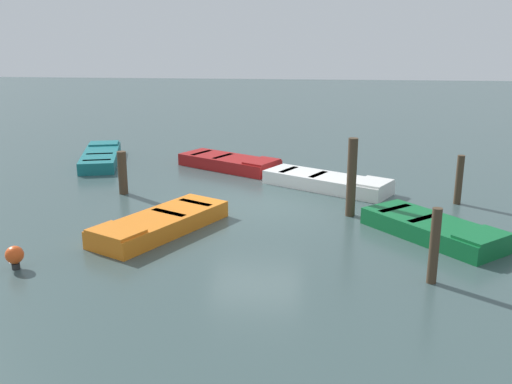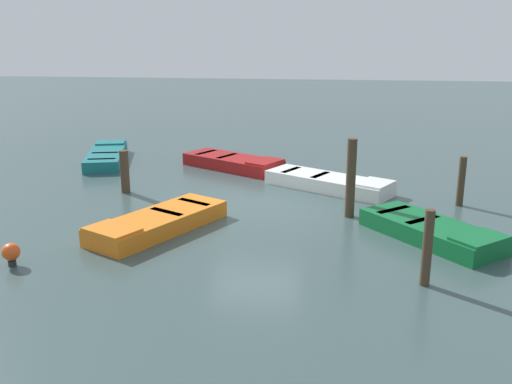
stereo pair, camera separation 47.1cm
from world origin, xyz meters
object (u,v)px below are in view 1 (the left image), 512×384
(mooring_piling_center, at_px, (434,246))
(mooring_piling_far_left, at_px, (352,178))
(rowboat_green, at_px, (433,229))
(rowboat_orange, at_px, (160,223))
(rowboat_red, at_px, (230,162))
(marker_buoy, at_px, (15,255))
(rowboat_white, at_px, (327,182))
(rowboat_teal, at_px, (101,157))
(mooring_piling_mid_left, at_px, (459,180))
(mooring_piling_far_right, at_px, (123,173))

(mooring_piling_center, relative_size, mooring_piling_far_left, 0.73)
(rowboat_green, distance_m, mooring_piling_center, 2.58)
(rowboat_orange, distance_m, mooring_piling_center, 6.24)
(rowboat_red, bearing_deg, mooring_piling_center, -29.46)
(rowboat_red, height_order, marker_buoy, marker_buoy)
(rowboat_green, height_order, mooring_piling_center, mooring_piling_center)
(rowboat_white, bearing_deg, rowboat_teal, -168.88)
(mooring_piling_center, xyz_separation_m, mooring_piling_mid_left, (1.69, 5.25, -0.06))
(rowboat_teal, relative_size, mooring_piling_far_left, 1.94)
(rowboat_white, height_order, mooring_piling_far_left, mooring_piling_far_left)
(mooring_piling_mid_left, bearing_deg, rowboat_white, 161.33)
(rowboat_green, distance_m, mooring_piling_far_right, 8.69)
(mooring_piling_mid_left, bearing_deg, mooring_piling_center, -107.87)
(rowboat_red, bearing_deg, mooring_piling_mid_left, 3.28)
(rowboat_orange, height_order, marker_buoy, marker_buoy)
(rowboat_green, height_order, rowboat_teal, same)
(rowboat_green, xyz_separation_m, mooring_piling_far_right, (-8.19, 2.88, 0.40))
(rowboat_orange, xyz_separation_m, mooring_piling_center, (5.79, -2.26, 0.52))
(rowboat_red, xyz_separation_m, marker_buoy, (-3.05, -8.84, 0.07))
(rowboat_green, relative_size, marker_buoy, 6.98)
(rowboat_red, xyz_separation_m, mooring_piling_far_left, (3.77, -4.78, 0.79))
(rowboat_green, bearing_deg, marker_buoy, -113.18)
(rowboat_orange, bearing_deg, mooring_piling_far_right, -120.14)
(rowboat_green, xyz_separation_m, mooring_piling_mid_left, (1.18, 2.77, 0.46))
(mooring_piling_far_right, xyz_separation_m, marker_buoy, (-0.42, -5.49, -0.34))
(rowboat_green, height_order, mooring_piling_mid_left, mooring_piling_mid_left)
(marker_buoy, bearing_deg, rowboat_green, 16.89)
(mooring_piling_far_left, bearing_deg, rowboat_green, -38.87)
(mooring_piling_far_right, bearing_deg, rowboat_white, 10.32)
(rowboat_teal, height_order, mooring_piling_far_right, mooring_piling_far_right)
(mooring_piling_center, distance_m, mooring_piling_mid_left, 5.51)
(rowboat_white, xyz_separation_m, rowboat_red, (-3.25, 2.28, 0.00))
(rowboat_red, xyz_separation_m, mooring_piling_far_right, (-2.63, -3.35, 0.40))
(mooring_piling_center, bearing_deg, marker_buoy, -179.04)
(rowboat_white, relative_size, mooring_piling_far_left, 1.94)
(mooring_piling_far_right, height_order, mooring_piling_far_left, mooring_piling_far_left)
(mooring_piling_far_left, bearing_deg, marker_buoy, -149.26)
(rowboat_orange, height_order, mooring_piling_far_left, mooring_piling_far_left)
(rowboat_white, bearing_deg, rowboat_red, 175.00)
(rowboat_orange, distance_m, rowboat_red, 6.48)
(mooring_piling_far_left, height_order, marker_buoy, mooring_piling_far_left)
(mooring_piling_far_left, xyz_separation_m, marker_buoy, (-6.82, -4.06, -0.72))
(rowboat_teal, bearing_deg, marker_buoy, 175.03)
(rowboat_green, bearing_deg, mooring_piling_center, -51.73)
(mooring_piling_mid_left, distance_m, mooring_piling_far_left, 3.27)
(rowboat_green, bearing_deg, rowboat_red, -178.27)
(rowboat_orange, height_order, mooring_piling_far_right, mooring_piling_far_right)
(mooring_piling_center, bearing_deg, mooring_piling_far_right, 145.10)
(mooring_piling_far_right, bearing_deg, rowboat_green, -19.35)
(rowboat_orange, bearing_deg, rowboat_teal, -121.71)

